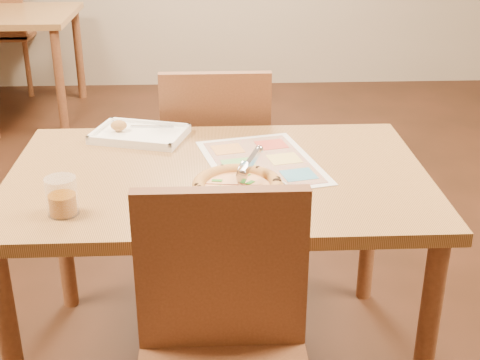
{
  "coord_description": "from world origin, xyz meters",
  "views": [
    {
      "loc": [
        -0.02,
        -1.9,
        1.55
      ],
      "look_at": [
        0.06,
        -0.17,
        0.77
      ],
      "focal_mm": 50.0,
      "sensor_mm": 36.0,
      "label": 1
    }
  ],
  "objects_px": {
    "pizza_cutter": "(249,165)",
    "chair_near": "(223,333)",
    "dining_table": "(218,197)",
    "menu": "(261,162)",
    "chair_far": "(216,148)",
    "pizza": "(238,186)",
    "glass_tumbler": "(62,198)",
    "bg_chair_far": "(1,21)",
    "plate": "(240,193)",
    "appetizer_tray": "(138,135)"
  },
  "relations": [
    {
      "from": "chair_near",
      "to": "pizza_cutter",
      "type": "height_order",
      "value": "chair_near"
    },
    {
      "from": "menu",
      "to": "dining_table",
      "type": "bearing_deg",
      "value": -152.83
    },
    {
      "from": "appetizer_tray",
      "to": "glass_tumbler",
      "type": "height_order",
      "value": "glass_tumbler"
    },
    {
      "from": "chair_near",
      "to": "glass_tumbler",
      "type": "height_order",
      "value": "chair_near"
    },
    {
      "from": "chair_far",
      "to": "pizza_cutter",
      "type": "bearing_deg",
      "value": 96.76
    },
    {
      "from": "plate",
      "to": "menu",
      "type": "bearing_deg",
      "value": 71.71
    },
    {
      "from": "plate",
      "to": "appetizer_tray",
      "type": "bearing_deg",
      "value": 124.36
    },
    {
      "from": "dining_table",
      "to": "bg_chair_far",
      "type": "bearing_deg",
      "value": 115.85
    },
    {
      "from": "pizza",
      "to": "dining_table",
      "type": "bearing_deg",
      "value": 108.12
    },
    {
      "from": "glass_tumbler",
      "to": "dining_table",
      "type": "bearing_deg",
      "value": 31.72
    },
    {
      "from": "glass_tumbler",
      "to": "menu",
      "type": "bearing_deg",
      "value": 30.62
    },
    {
      "from": "chair_far",
      "to": "pizza",
      "type": "xyz_separation_m",
      "value": [
        0.05,
        -0.77,
        0.18
      ]
    },
    {
      "from": "chair_far",
      "to": "menu",
      "type": "relative_size",
      "value": 1.01
    },
    {
      "from": "dining_table",
      "to": "appetizer_tray",
      "type": "xyz_separation_m",
      "value": [
        -0.27,
        0.32,
        0.1
      ]
    },
    {
      "from": "pizza_cutter",
      "to": "chair_near",
      "type": "bearing_deg",
      "value": -159.32
    },
    {
      "from": "plate",
      "to": "glass_tumbler",
      "type": "xyz_separation_m",
      "value": [
        -0.48,
        -0.09,
        0.04
      ]
    },
    {
      "from": "chair_near",
      "to": "menu",
      "type": "distance_m",
      "value": 0.71
    },
    {
      "from": "chair_near",
      "to": "appetizer_tray",
      "type": "distance_m",
      "value": 0.98
    },
    {
      "from": "dining_table",
      "to": "pizza",
      "type": "height_order",
      "value": "pizza"
    },
    {
      "from": "menu",
      "to": "pizza",
      "type": "bearing_deg",
      "value": -109.99
    },
    {
      "from": "pizza",
      "to": "menu",
      "type": "bearing_deg",
      "value": 70.01
    },
    {
      "from": "chair_far",
      "to": "glass_tumbler",
      "type": "distance_m",
      "value": 0.98
    },
    {
      "from": "dining_table",
      "to": "plate",
      "type": "distance_m",
      "value": 0.2
    },
    {
      "from": "dining_table",
      "to": "bg_chair_far",
      "type": "distance_m",
      "value": 3.67
    },
    {
      "from": "pizza",
      "to": "menu",
      "type": "xyz_separation_m",
      "value": [
        0.09,
        0.24,
        -0.03
      ]
    },
    {
      "from": "chair_near",
      "to": "appetizer_tray",
      "type": "bearing_deg",
      "value": 106.61
    },
    {
      "from": "plate",
      "to": "pizza",
      "type": "height_order",
      "value": "pizza"
    },
    {
      "from": "pizza_cutter",
      "to": "menu",
      "type": "bearing_deg",
      "value": 16.67
    },
    {
      "from": "chair_far",
      "to": "pizza_cutter",
      "type": "distance_m",
      "value": 0.78
    },
    {
      "from": "chair_near",
      "to": "pizza_cutter",
      "type": "relative_size",
      "value": 3.74
    },
    {
      "from": "chair_far",
      "to": "pizza_cutter",
      "type": "height_order",
      "value": "chair_far"
    },
    {
      "from": "chair_near",
      "to": "menu",
      "type": "bearing_deg",
      "value": 78.14
    },
    {
      "from": "chair_near",
      "to": "chair_far",
      "type": "distance_m",
      "value": 1.2
    },
    {
      "from": "bg_chair_far",
      "to": "menu",
      "type": "xyz_separation_m",
      "value": [
        1.74,
        -3.23,
        0.16
      ]
    },
    {
      "from": "dining_table",
      "to": "pizza_cutter",
      "type": "height_order",
      "value": "pizza_cutter"
    },
    {
      "from": "chair_far",
      "to": "appetizer_tray",
      "type": "xyz_separation_m",
      "value": [
        -0.27,
        -0.28,
        0.16
      ]
    },
    {
      "from": "plate",
      "to": "menu",
      "type": "relative_size",
      "value": 0.63
    },
    {
      "from": "menu",
      "to": "bg_chair_far",
      "type": "bearing_deg",
      "value": 118.34
    },
    {
      "from": "bg_chair_far",
      "to": "dining_table",
      "type": "bearing_deg",
      "value": 115.85
    },
    {
      "from": "chair_far",
      "to": "dining_table",
      "type": "bearing_deg",
      "value": 90.0
    },
    {
      "from": "chair_near",
      "to": "bg_chair_far",
      "type": "xyz_separation_m",
      "value": [
        -1.6,
        3.9,
        0.0
      ]
    },
    {
      "from": "pizza_cutter",
      "to": "dining_table",
      "type": "bearing_deg",
      "value": 64.18
    },
    {
      "from": "chair_far",
      "to": "appetizer_tray",
      "type": "height_order",
      "value": "chair_far"
    },
    {
      "from": "chair_near",
      "to": "menu",
      "type": "height_order",
      "value": "chair_near"
    },
    {
      "from": "plate",
      "to": "pizza_cutter",
      "type": "height_order",
      "value": "pizza_cutter"
    },
    {
      "from": "appetizer_tray",
      "to": "menu",
      "type": "bearing_deg",
      "value": -30.7
    },
    {
      "from": "pizza",
      "to": "appetizer_tray",
      "type": "distance_m",
      "value": 0.59
    },
    {
      "from": "dining_table",
      "to": "chair_far",
      "type": "distance_m",
      "value": 0.61
    },
    {
      "from": "glass_tumbler",
      "to": "bg_chair_far",
      "type": "bearing_deg",
      "value": 108.27
    },
    {
      "from": "glass_tumbler",
      "to": "menu",
      "type": "xyz_separation_m",
      "value": [
        0.57,
        0.33,
        -0.04
      ]
    }
  ]
}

